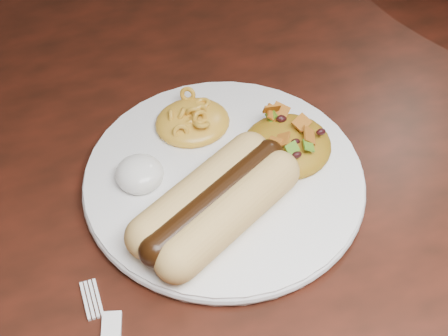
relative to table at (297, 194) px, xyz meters
name	(u,v)px	position (x,y,z in m)	size (l,w,h in m)	color
table	(297,194)	(0.00, 0.00, 0.00)	(1.60, 0.90, 0.75)	#40150C
plate	(224,180)	(-0.09, -0.04, 0.10)	(0.25, 0.25, 0.01)	white
hotdog	(215,202)	(-0.12, -0.08, 0.13)	(0.13, 0.12, 0.04)	tan
mac_and_cheese	(192,115)	(-0.10, 0.03, 0.12)	(0.07, 0.06, 0.03)	orange
sour_cream	(139,170)	(-0.17, -0.02, 0.12)	(0.04, 0.04, 0.03)	white
taco_salad	(287,140)	(-0.03, -0.03, 0.12)	(0.08, 0.08, 0.04)	#CC4A11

